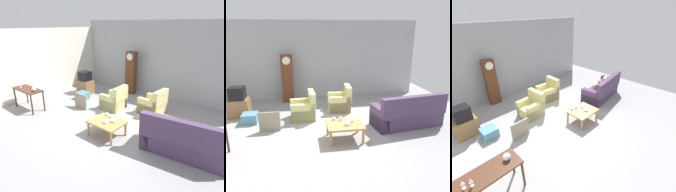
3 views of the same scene
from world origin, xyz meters
TOP-DOWN VIEW (x-y plane):
  - ground_plane at (0.00, 0.00)m, footprint 10.40×10.40m
  - garage_door_wall at (0.00, 3.60)m, footprint 8.40×0.16m
  - couch_floral at (2.40, 0.09)m, footprint 2.20×1.16m
  - armchair_olive_near at (-0.71, 1.19)m, footprint 0.84×0.81m
  - armchair_olive_far at (0.61, 1.76)m, footprint 0.83×0.80m
  - coffee_table_wood at (0.34, -0.44)m, footprint 0.96×0.76m
  - grandfather_clock at (-1.29, 3.09)m, footprint 0.44×0.30m
  - tv_stand_cabinet at (-2.87, 1.74)m, footprint 0.68×0.52m
  - tv_crt at (-2.87, 1.74)m, footprint 0.48×0.44m
  - framed_picture_leaning at (-1.71, 0.40)m, footprint 0.60×0.05m
  - storage_box_blue at (-2.41, 1.13)m, footprint 0.46×0.46m
  - cup_white_porcelain at (0.27, -0.18)m, footprint 0.08×0.08m
  - cup_blue_rimmed at (0.10, -0.14)m, footprint 0.09×0.09m
  - bowl_white_stacked at (0.39, -0.53)m, footprint 0.16×0.16m
  - bowl_shallow_green at (0.50, -0.35)m, footprint 0.18×0.18m

SIDE VIEW (x-z plane):
  - ground_plane at x=0.00m, z-range 0.00..0.00m
  - storage_box_blue at x=-2.41m, z-range 0.00..0.31m
  - framed_picture_leaning at x=-1.71m, z-range 0.00..0.59m
  - tv_stand_cabinet at x=-2.87m, z-range 0.00..0.61m
  - armchair_olive_near at x=-0.71m, z-range -0.15..0.77m
  - armchair_olive_far at x=0.61m, z-range -0.15..0.77m
  - couch_floral at x=2.40m, z-range -0.16..0.88m
  - coffee_table_wood at x=0.34m, z-range 0.16..0.61m
  - bowl_white_stacked at x=0.39m, z-range 0.45..0.51m
  - bowl_shallow_green at x=0.50m, z-range 0.45..0.51m
  - cup_blue_rimmed at x=0.10m, z-range 0.45..0.52m
  - cup_white_porcelain at x=0.27m, z-range 0.45..0.54m
  - tv_crt at x=-2.87m, z-range 0.61..1.03m
  - grandfather_clock at x=-1.29m, z-range 0.01..1.91m
  - garage_door_wall at x=0.00m, z-range 0.00..3.20m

